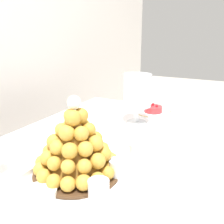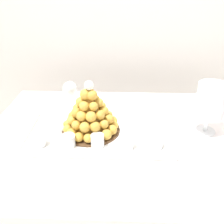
{
  "view_description": "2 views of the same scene",
  "coord_description": "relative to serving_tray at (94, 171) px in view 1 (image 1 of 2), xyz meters",
  "views": [
    {
      "loc": [
        -0.77,
        -0.42,
        1.17
      ],
      "look_at": [
        0.0,
        -0.02,
        0.9
      ],
      "focal_mm": 41.59,
      "sensor_mm": 36.0,
      "label": 1
    },
    {
      "loc": [
        -0.06,
        -0.98,
        1.38
      ],
      "look_at": [
        -0.09,
        -0.0,
        0.85
      ],
      "focal_mm": 39.75,
      "sensor_mm": 36.0,
      "label": 2
    }
  ],
  "objects": [
    {
      "name": "dessert_cup_left",
      "position": [
        -0.25,
        -0.09,
        0.03
      ],
      "size": [
        0.06,
        0.06,
        0.05
      ],
      "color": "silver",
      "rests_on": "serving_tray"
    },
    {
      "name": "dessert_cup_mid_right",
      "position": [
        0.13,
        -0.09,
        0.03
      ],
      "size": [
        0.05,
        0.05,
        0.06
      ],
      "color": "silver",
      "rests_on": "serving_tray"
    },
    {
      "name": "croquembouche",
      "position": [
        -0.04,
        0.04,
        0.09
      ],
      "size": [
        0.27,
        0.27,
        0.25
      ],
      "color": "#4C331E",
      "rests_on": "serving_tray"
    },
    {
      "name": "dessert_cup_right",
      "position": [
        0.25,
        -0.08,
        0.03
      ],
      "size": [
        0.06,
        0.06,
        0.06
      ],
      "color": "silver",
      "rests_on": "serving_tray"
    },
    {
      "name": "macaron_goblet",
      "position": [
        0.5,
        0.06,
        0.15
      ],
      "size": [
        0.13,
        0.13,
        0.25
      ],
      "color": "white",
      "rests_on": "buffet_table"
    },
    {
      "name": "serving_tray",
      "position": [
        0.0,
        0.0,
        0.0
      ],
      "size": [
        0.66,
        0.34,
        0.02
      ],
      "color": "white",
      "rests_on": "buffet_table"
    },
    {
      "name": "fruit_tart_plate",
      "position": [
        0.69,
        0.04,
        0.01
      ],
      "size": [
        0.21,
        0.21,
        0.05
      ],
      "color": "white",
      "rests_on": "buffet_table"
    },
    {
      "name": "buffet_table",
      "position": [
        0.15,
        0.03,
        -0.09
      ],
      "size": [
        1.38,
        0.95,
        0.74
      ],
      "color": "brown",
      "rests_on": "ground_plane"
    },
    {
      "name": "dessert_cup_mid_left",
      "position": [
        -0.12,
        -0.09,
        0.03
      ],
      "size": [
        0.06,
        0.06,
        0.05
      ],
      "color": "silver",
      "rests_on": "serving_tray"
    },
    {
      "name": "dessert_cup_centre",
      "position": [
        0.0,
        -0.09,
        0.03
      ],
      "size": [
        0.06,
        0.06,
        0.05
      ],
      "color": "silver",
      "rests_on": "serving_tray"
    },
    {
      "name": "creme_brulee_ramekin",
      "position": [
        -0.18,
        0.05,
        0.01
      ],
      "size": [
        0.09,
        0.09,
        0.02
      ],
      "color": "white",
      "rests_on": "serving_tray"
    }
  ]
}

